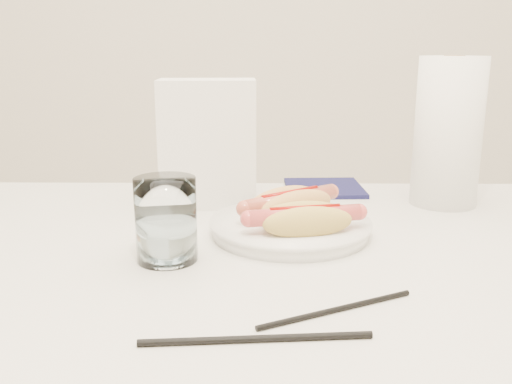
{
  "coord_description": "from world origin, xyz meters",
  "views": [
    {
      "loc": [
        -0.01,
        -0.69,
        1.02
      ],
      "look_at": [
        -0.02,
        0.06,
        0.82
      ],
      "focal_mm": 38.7,
      "sensor_mm": 36.0,
      "label": 1
    }
  ],
  "objects_px": {
    "plate": "(290,229)",
    "hotdog_right": "(305,220)",
    "hotdog_left": "(290,204)",
    "water_glass": "(166,220)",
    "napkin_box": "(208,143)",
    "paper_towel_roll": "(448,132)",
    "table": "(268,295)"
  },
  "relations": [
    {
      "from": "plate",
      "to": "hotdog_right",
      "type": "distance_m",
      "value": 0.06
    },
    {
      "from": "hotdog_left",
      "to": "napkin_box",
      "type": "xyz_separation_m",
      "value": [
        -0.14,
        0.14,
        0.07
      ]
    },
    {
      "from": "table",
      "to": "hotdog_right",
      "type": "xyz_separation_m",
      "value": [
        0.05,
        0.03,
        0.1
      ]
    },
    {
      "from": "plate",
      "to": "paper_towel_roll",
      "type": "distance_m",
      "value": 0.35
    },
    {
      "from": "table",
      "to": "paper_towel_roll",
      "type": "relative_size",
      "value": 4.72
    },
    {
      "from": "hotdog_left",
      "to": "water_glass",
      "type": "relative_size",
      "value": 1.36
    },
    {
      "from": "hotdog_left",
      "to": "water_glass",
      "type": "height_order",
      "value": "water_glass"
    },
    {
      "from": "napkin_box",
      "to": "paper_towel_roll",
      "type": "height_order",
      "value": "paper_towel_roll"
    },
    {
      "from": "hotdog_right",
      "to": "water_glass",
      "type": "distance_m",
      "value": 0.19
    },
    {
      "from": "plate",
      "to": "hotdog_right",
      "type": "height_order",
      "value": "hotdog_right"
    },
    {
      "from": "water_glass",
      "to": "napkin_box",
      "type": "height_order",
      "value": "napkin_box"
    },
    {
      "from": "hotdog_left",
      "to": "napkin_box",
      "type": "bearing_deg",
      "value": 97.36
    },
    {
      "from": "water_glass",
      "to": "paper_towel_roll",
      "type": "bearing_deg",
      "value": 31.91
    },
    {
      "from": "table",
      "to": "plate",
      "type": "relative_size",
      "value": 5.26
    },
    {
      "from": "napkin_box",
      "to": "paper_towel_roll",
      "type": "relative_size",
      "value": 0.85
    },
    {
      "from": "plate",
      "to": "napkin_box",
      "type": "bearing_deg",
      "value": 129.29
    },
    {
      "from": "table",
      "to": "plate",
      "type": "height_order",
      "value": "plate"
    },
    {
      "from": "table",
      "to": "paper_towel_roll",
      "type": "xyz_separation_m",
      "value": [
        0.31,
        0.25,
        0.19
      ]
    },
    {
      "from": "plate",
      "to": "hotdog_left",
      "type": "bearing_deg",
      "value": 88.12
    },
    {
      "from": "plate",
      "to": "water_glass",
      "type": "height_order",
      "value": "water_glass"
    },
    {
      "from": "water_glass",
      "to": "hotdog_right",
      "type": "bearing_deg",
      "value": 15.56
    },
    {
      "from": "table",
      "to": "hotdog_left",
      "type": "xyz_separation_m",
      "value": [
        0.03,
        0.1,
        0.1
      ]
    },
    {
      "from": "hotdog_left",
      "to": "paper_towel_roll",
      "type": "bearing_deg",
      "value": -7.95
    },
    {
      "from": "hotdog_right",
      "to": "water_glass",
      "type": "height_order",
      "value": "water_glass"
    },
    {
      "from": "hotdog_left",
      "to": "hotdog_right",
      "type": "relative_size",
      "value": 0.94
    },
    {
      "from": "plate",
      "to": "hotdog_right",
      "type": "relative_size",
      "value": 1.44
    },
    {
      "from": "water_glass",
      "to": "napkin_box",
      "type": "xyz_separation_m",
      "value": [
        0.03,
        0.27,
        0.05
      ]
    },
    {
      "from": "hotdog_left",
      "to": "hotdog_right",
      "type": "bearing_deg",
      "value": -113.89
    },
    {
      "from": "plate",
      "to": "hotdog_left",
      "type": "height_order",
      "value": "hotdog_left"
    },
    {
      "from": "table",
      "to": "plate",
      "type": "bearing_deg",
      "value": 67.4
    },
    {
      "from": "hotdog_left",
      "to": "hotdog_right",
      "type": "distance_m",
      "value": 0.08
    },
    {
      "from": "plate",
      "to": "hotdog_left",
      "type": "distance_m",
      "value": 0.04
    }
  ]
}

